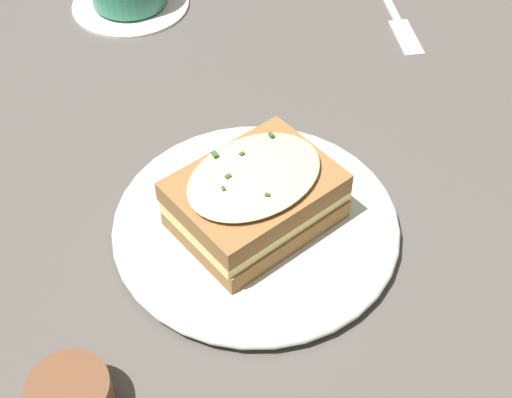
# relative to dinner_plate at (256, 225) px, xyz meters

# --- Properties ---
(ground_plane) EXTENTS (2.40, 2.40, 0.00)m
(ground_plane) POSITION_rel_dinner_plate_xyz_m (-0.02, -0.01, -0.01)
(ground_plane) COLOR #514C47
(dinner_plate) EXTENTS (0.24, 0.24, 0.01)m
(dinner_plate) POSITION_rel_dinner_plate_xyz_m (0.00, 0.00, 0.00)
(dinner_plate) COLOR silver
(dinner_plate) RESTS_ON ground_plane
(sandwich) EXTENTS (0.13, 0.09, 0.06)m
(sandwich) POSITION_rel_dinner_plate_xyz_m (-0.00, -0.00, 0.03)
(sandwich) COLOR olive
(sandwich) RESTS_ON dinner_plate
(fork) EXTENTS (0.10, 0.16, 0.00)m
(fork) POSITION_rel_dinner_plate_xyz_m (0.32, 0.13, -0.01)
(fork) COLOR silver
(fork) RESTS_ON ground_plane
(condiment_pot) EXTENTS (0.06, 0.06, 0.03)m
(condiment_pot) POSITION_rel_dinner_plate_xyz_m (-0.20, -0.04, 0.01)
(condiment_pot) COLOR brown
(condiment_pot) RESTS_ON ground_plane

